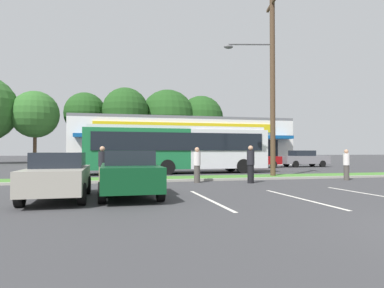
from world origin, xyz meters
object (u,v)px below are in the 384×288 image
object	(u,v)px
pedestrian_near_bench	(251,164)
pedestrian_mid	(197,165)
pedestrian_far	(346,165)
pedestrian_by_pole	(102,166)
city_bus	(178,148)
car_0	(129,173)
car_2	(59,175)
bus_stop_bench	(139,173)
car_3	(255,159)
car_1	(304,159)
utility_pole	(270,79)

from	to	relation	value
pedestrian_near_bench	pedestrian_mid	world-z (taller)	pedestrian_near_bench
pedestrian_far	pedestrian_by_pole	bearing A→B (deg)	21.47
pedestrian_far	city_bus	bearing A→B (deg)	-21.71
car_0	car_2	world-z (taller)	car_0
bus_stop_bench	car_3	xyz separation A→B (m)	(11.91, 13.39, 0.29)
pedestrian_near_bench	car_3	bearing A→B (deg)	165.61
car_1	pedestrian_near_bench	bearing A→B (deg)	-129.00
car_2	pedestrian_far	world-z (taller)	pedestrian_far
car_0	car_1	xyz separation A→B (m)	(18.02, 18.38, 0.01)
car_0	car_3	world-z (taller)	car_0
city_bus	car_3	xyz separation A→B (m)	(8.63, 6.39, -0.98)
car_2	car_3	world-z (taller)	car_3
utility_pole	car_3	xyz separation A→B (m)	(4.08, 11.45, -5.01)
car_3	pedestrian_near_bench	bearing A→B (deg)	-114.66
car_0	bus_stop_bench	bearing A→B (deg)	170.93
pedestrian_mid	city_bus	bearing A→B (deg)	75.74
utility_pole	car_0	size ratio (longest dim) A/B	2.41
car_0	pedestrian_near_bench	world-z (taller)	pedestrian_near_bench
pedestrian_by_pole	pedestrian_far	size ratio (longest dim) A/B	1.08
car_3	pedestrian_mid	size ratio (longest dim) A/B	2.66
car_2	city_bus	bearing A→B (deg)	152.14
car_1	pedestrian_far	world-z (taller)	pedestrian_far
bus_stop_bench	pedestrian_by_pole	bearing A→B (deg)	8.80
car_0	pedestrian_by_pole	bearing A→B (deg)	-167.41
bus_stop_bench	city_bus	bearing A→B (deg)	-115.07
pedestrian_near_bench	bus_stop_bench	bearing A→B (deg)	-90.36
car_0	utility_pole	bearing A→B (deg)	127.28
car_2	pedestrian_near_bench	bearing A→B (deg)	114.83
city_bus	car_2	xyz separation A→B (m)	(-6.25, -11.83, -0.99)
bus_stop_bench	car_3	size ratio (longest dim) A/B	0.34
utility_pole	pedestrian_by_pole	xyz separation A→B (m)	(-9.52, -2.21, -4.91)
pedestrian_mid	pedestrian_by_pole	bearing A→B (deg)	170.66
pedestrian_mid	bus_stop_bench	bearing A→B (deg)	166.13
bus_stop_bench	car_1	xyz separation A→B (m)	(17.29, 13.81, 0.31)
city_bus	pedestrian_by_pole	xyz separation A→B (m)	(-4.97, -7.27, -0.87)
car_2	car_3	distance (m)	23.52
car_1	bus_stop_bench	bearing A→B (deg)	-141.38
city_bus	pedestrian_mid	xyz separation A→B (m)	(-0.45, -7.16, -0.89)
utility_pole	car_1	distance (m)	15.97
utility_pole	car_1	world-z (taller)	utility_pole
car_2	pedestrian_mid	distance (m)	7.44
pedestrian_mid	utility_pole	bearing A→B (deg)	12.17
pedestrian_near_bench	pedestrian_far	bearing A→B (deg)	103.97
car_1	car_3	size ratio (longest dim) A/B	1.01
bus_stop_bench	pedestrian_mid	bearing A→B (deg)	176.78
pedestrian_near_bench	pedestrian_by_pole	size ratio (longest dim) A/B	1.03
car_1	car_3	xyz separation A→B (m)	(-5.38, -0.42, -0.03)
city_bus	pedestrian_mid	distance (m)	7.23
car_3	pedestrian_far	distance (m)	14.05
utility_pole	car_3	bearing A→B (deg)	70.40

